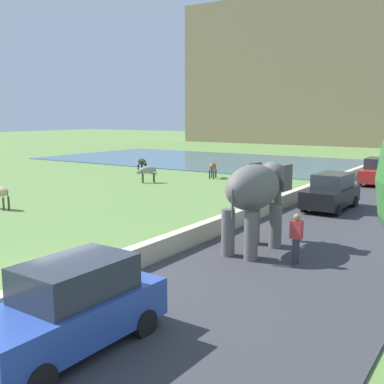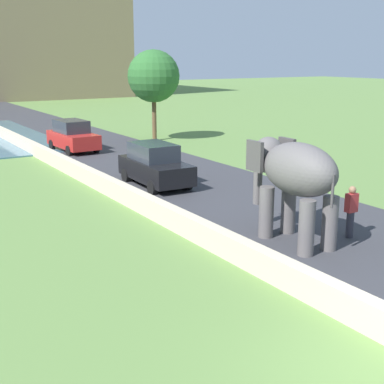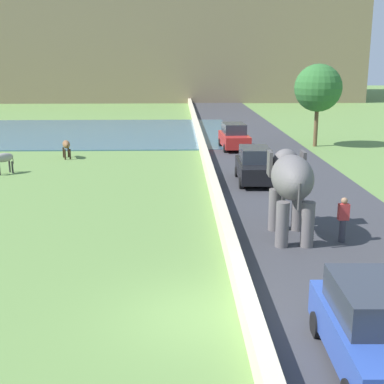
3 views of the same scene
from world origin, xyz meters
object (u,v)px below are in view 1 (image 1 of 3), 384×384
Objects in this scene: car_red at (377,172)px; cow_brown at (213,167)px; cow_black at (142,163)px; car_blue at (71,307)px; car_black at (331,192)px; elephant at (256,192)px; cow_grey at (147,171)px; person_beside_elephant at (296,238)px.

cow_brown is at bearing -164.84° from car_red.
car_blue is at bearing -53.26° from cow_black.
car_red is 10.05m from car_black.
cow_grey is (-13.45, 10.92, -1.20)m from elephant.
elephant reaches higher than cow_brown.
person_beside_elephant is 9.25m from car_black.
person_beside_elephant is at bearing -84.90° from car_red.
person_beside_elephant reaches higher than cow_brown.
cow_brown is at bearing 127.99° from person_beside_elephant.
elephant reaches higher than car_blue.
cow_black is at bearing 140.35° from person_beside_elephant.
cow_brown is (-12.63, 16.18, -0.04)m from person_beside_elephant.
car_red is 3.31× the size of cow_grey.
car_red is 2.88× the size of cow_brown.
cow_grey is at bearing 125.17° from car_blue.
car_black is (-1.70, 9.09, 0.03)m from person_beside_elephant.
cow_brown is at bearing 125.22° from elephant.
car_red is at bearing 90.03° from car_black.
cow_grey is (3.94, -4.21, 0.00)m from cow_black.
cow_grey is at bearing -118.77° from cow_brown.
person_beside_elephant is 7.66m from car_blue.
elephant is 0.85× the size of car_red.
elephant is at bearing 158.06° from person_beside_elephant.
car_blue is (0.00, -26.61, 0.00)m from car_red.
elephant is 8.48m from car_black.
elephant is 0.86× the size of car_blue.
cow_brown is 1.15× the size of cow_grey.
person_beside_elephant is at bearing -37.46° from cow_grey.
car_red reaches higher than cow_black.
cow_brown is (-10.93, -2.96, -0.06)m from car_red.
elephant is 0.86× the size of car_black.
car_blue is 16.56m from car_black.
elephant is 2.17m from person_beside_elephant.
car_red is 17.69m from cow_black.
cow_black is at bearing 126.74° from car_blue.
car_black is (-0.01, 8.41, -1.14)m from elephant.
car_red is at bearing 90.03° from elephant.
car_blue is 23.33m from cow_grey.
car_black reaches higher than cow_brown.
elephant is 2.50× the size of cow_black.
cow_grey is at bearing -150.72° from car_red.
elephant reaches higher than car_black.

